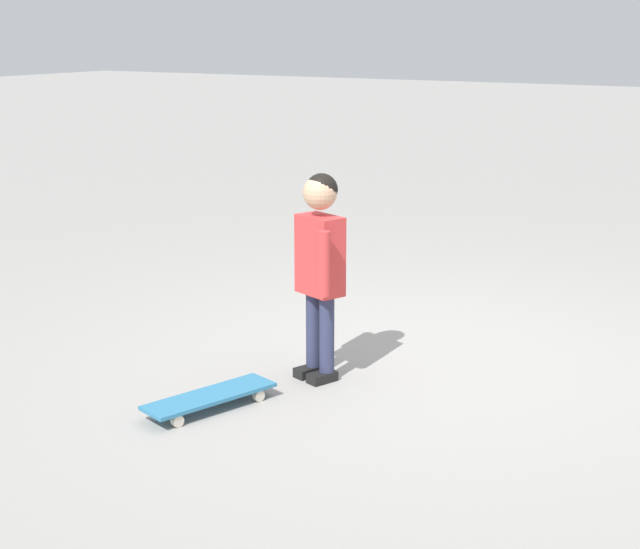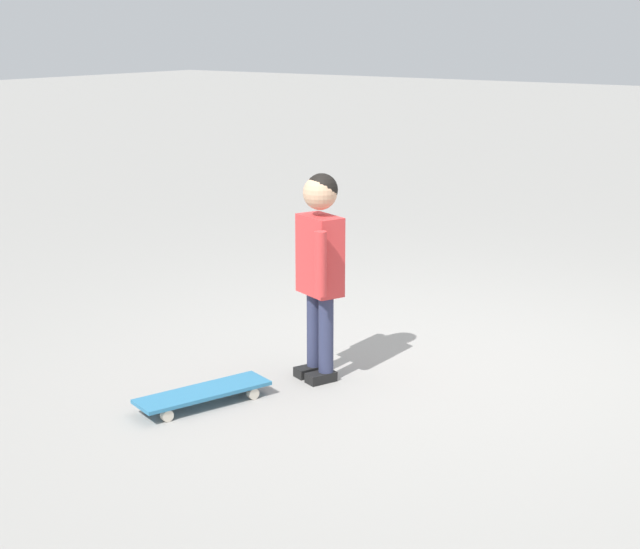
# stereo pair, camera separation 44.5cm
# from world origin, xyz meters

# --- Properties ---
(ground_plane) EXTENTS (50.00, 50.00, 0.00)m
(ground_plane) POSITION_xyz_m (0.00, 0.00, 0.00)
(ground_plane) COLOR gray
(child_person) EXTENTS (0.32, 0.29, 1.06)m
(child_person) POSITION_xyz_m (-0.55, 0.36, 0.66)
(child_person) COLOR #2D3351
(child_person) RESTS_ON ground
(skateboard) EXTENTS (0.69, 0.39, 0.07)m
(skateboard) POSITION_xyz_m (-1.18, 0.60, 0.06)
(skateboard) COLOR teal
(skateboard) RESTS_ON ground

